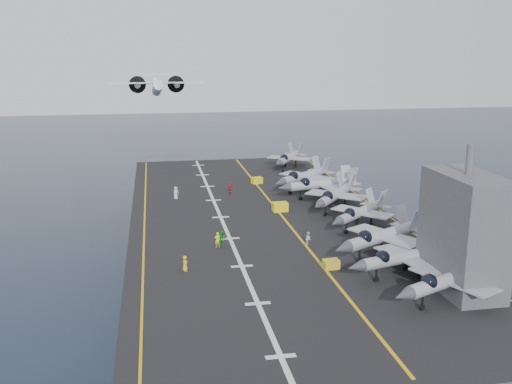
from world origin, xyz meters
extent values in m
plane|color=#142135|center=(0.00, 0.00, 0.00)|extent=(500.00, 500.00, 0.00)
cube|color=#56595E|center=(0.00, 0.00, 5.00)|extent=(36.00, 90.00, 10.00)
cube|color=black|center=(0.00, 0.00, 10.20)|extent=(38.00, 92.00, 0.40)
cube|color=gold|center=(3.00, 0.00, 10.42)|extent=(0.35, 90.00, 0.02)
cube|color=silver|center=(-6.00, 0.00, 10.42)|extent=(0.50, 90.00, 0.02)
cube|color=gold|center=(-17.00, 0.00, 10.42)|extent=(0.25, 90.00, 0.02)
cube|color=gold|center=(18.50, 0.00, 10.42)|extent=(0.25, 90.00, 0.02)
imported|color=gold|center=(-12.39, -20.25, 11.29)|extent=(0.85, 1.16, 1.79)
imported|color=yellow|center=(-7.97, -13.13, 11.39)|extent=(1.29, 0.96, 1.98)
imported|color=#1F8B25|center=(-7.40, -12.96, 11.43)|extent=(1.48, 1.37, 2.06)
imported|color=#B0242C|center=(-2.69, 13.87, 11.42)|extent=(1.44, 1.22, 2.04)
imported|color=silver|center=(-11.96, 12.10, 11.43)|extent=(1.49, 1.42, 2.07)
imported|color=silver|center=(3.35, -14.33, 11.28)|extent=(1.21, 1.27, 1.77)
camera|label=1|loc=(-15.27, -79.93, 34.04)|focal=40.00mm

